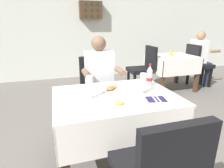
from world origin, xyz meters
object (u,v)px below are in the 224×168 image
chair_far_diner_seat (97,88)px  seated_diner_far (100,79)px  beer_glass_left (90,87)px  background_dining_table (172,64)px  background_patron (200,56)px  plate_near_camera (119,104)px  background_table_tumbler (171,54)px  cola_bottle_primary (149,77)px  plate_far_diner (112,89)px  beer_glass_middle (143,83)px  main_dining_table (115,111)px  wall_bottle_rack (91,10)px  background_chair_left (143,67)px  background_chair_right (197,63)px  napkin_cutlery_set (156,99)px

chair_far_diner_seat → seated_diner_far: 0.19m
beer_glass_left → background_dining_table: size_ratio=0.23×
beer_glass_left → background_patron: 3.43m
plate_near_camera → background_table_tumbler: bearing=47.7°
plate_near_camera → cola_bottle_primary: (0.48, 0.39, 0.10)m
plate_far_diner → beer_glass_left: beer_glass_left is taller
background_patron → chair_far_diner_seat: bearing=-158.4°
chair_far_diner_seat → background_patron: bearing=21.6°
beer_glass_middle → background_table_tumbler: beer_glass_middle is taller
beer_glass_middle → main_dining_table: bearing=171.5°
seated_diner_far → plate_far_diner: 0.58m
beer_glass_left → wall_bottle_rack: 3.56m
chair_far_diner_seat → background_chair_left: size_ratio=1.00×
background_table_tumbler → background_chair_right: bearing=4.4°
plate_far_diner → napkin_cutlery_set: (0.31, -0.36, -0.01)m
beer_glass_left → wall_bottle_rack: (0.68, 3.39, 0.87)m
plate_far_diner → background_patron: 3.13m
seated_diner_far → background_table_tumbler: (1.79, 1.09, 0.09)m
seated_diner_far → beer_glass_middle: (0.25, -0.76, 0.15)m
plate_near_camera → background_patron: 3.39m
plate_near_camera → napkin_cutlery_set: plate_near_camera is taller
background_dining_table → background_table_tumbler: 0.26m
main_dining_table → beer_glass_left: beer_glass_left is taller
background_chair_left → background_table_tumbler: bearing=-5.5°
chair_far_diner_seat → plate_far_diner: chair_far_diner_seat is taller
plate_near_camera → main_dining_table: bearing=79.9°
beer_glass_middle → background_chair_right: (2.30, 1.91, -0.31)m
plate_far_diner → beer_glass_middle: (0.27, -0.18, 0.09)m
chair_far_diner_seat → background_chair_right: size_ratio=1.00×
seated_diner_far → wall_bottle_rack: 2.87m
chair_far_diner_seat → wall_bottle_rack: size_ratio=1.73×
main_dining_table → beer_glass_middle: size_ratio=5.66×
chair_far_diner_seat → plate_near_camera: (-0.04, -1.06, 0.21)m
background_patron → wall_bottle_rack: size_ratio=2.25×
beer_glass_left → napkin_cutlery_set: bearing=-19.6°
napkin_cutlery_set → background_dining_table: (1.58, 2.08, -0.19)m
beer_glass_left → background_patron: (2.87, 1.88, -0.15)m
plate_near_camera → wall_bottle_rack: wall_bottle_rack is taller
plate_near_camera → background_chair_right: 3.36m
background_chair_right → background_table_tumbler: size_ratio=8.82×
beer_glass_middle → napkin_cutlery_set: 0.21m
cola_bottle_primary → wall_bottle_rack: 3.34m
cola_bottle_primary → wall_bottle_rack: wall_bottle_rack is taller
seated_diner_far → wall_bottle_rack: (0.41, 2.65, 1.02)m
beer_glass_middle → background_table_tumbler: 2.41m
plate_far_diner → background_chair_left: 2.12m
napkin_cutlery_set → background_dining_table: bearing=52.9°
background_chair_left → background_chair_right: bearing=0.0°
cola_bottle_primary → background_chair_right: cola_bottle_primary is taller
main_dining_table → beer_glass_left: bearing=-175.7°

